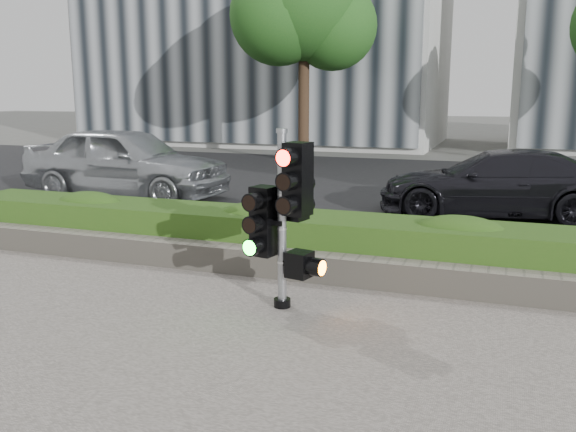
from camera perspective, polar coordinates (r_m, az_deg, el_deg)
The scene contains 9 objects.
ground at distance 5.92m, azimuth -1.45°, elevation -11.65°, with size 120.00×120.00×0.00m, color #51514C.
road at distance 15.38m, azimuth 12.16°, elevation 2.54°, with size 60.00×13.00×0.02m, color black.
curb at distance 8.76m, azimuth 6.04°, elevation -3.59°, with size 60.00×0.25×0.12m, color gray.
stone_wall at distance 7.55m, azimuth 3.78°, elevation -4.89°, with size 12.00×0.32×0.34m, color gray.
hedge at distance 8.11m, azimuth 5.07°, elevation -2.52°, with size 12.00×1.00×0.68m, color #5A8428.
tree_left at distance 20.86m, azimuth 1.54°, elevation 18.95°, with size 4.61×4.03×7.34m.
traffic_signal at distance 6.45m, azimuth -0.23°, elevation 0.51°, with size 0.70×0.56×1.93m.
car_silver at distance 14.06m, azimuth -14.96°, elevation 4.93°, with size 1.89×4.69×1.60m, color #AAAEB2.
car_dark at distance 12.17m, azimuth 18.91°, elevation 2.93°, with size 1.76×4.34×1.26m, color black.
Camera 1 is at (1.98, -5.07, 2.32)m, focal length 38.00 mm.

